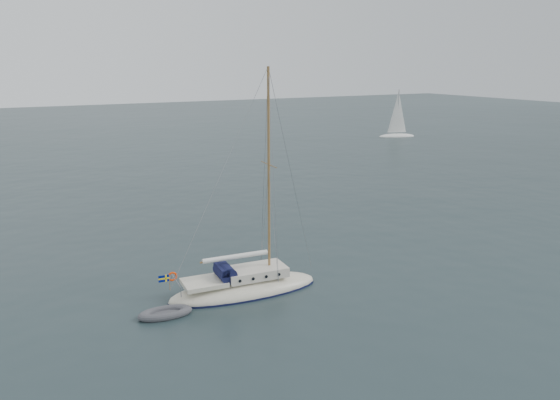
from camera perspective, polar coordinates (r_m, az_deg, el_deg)
ground at (r=31.75m, az=2.71°, el=-9.23°), size 300.00×300.00×0.00m
sailboat at (r=30.91m, az=-3.77°, el=-7.94°), size 9.13×2.74×13.00m
dinghy at (r=29.04m, az=-11.91°, el=-11.50°), size 2.79×1.26×0.40m
distant_yacht_b at (r=97.24m, az=12.18°, el=8.61°), size 6.48×3.45×8.58m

